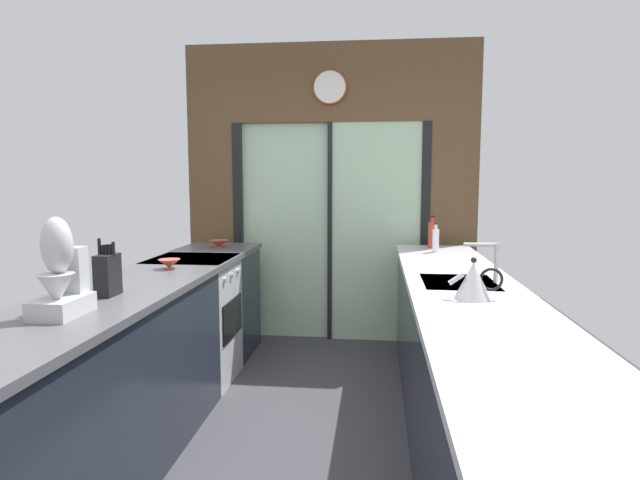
% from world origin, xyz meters
% --- Properties ---
extents(ground_plane, '(5.04, 7.60, 0.02)m').
position_xyz_m(ground_plane, '(0.00, 0.60, -0.01)').
color(ground_plane, '#38383D').
extents(back_wall_unit, '(2.64, 0.12, 2.70)m').
position_xyz_m(back_wall_unit, '(0.00, 2.40, 1.52)').
color(back_wall_unit, brown).
rests_on(back_wall_unit, ground_plane).
extents(left_counter_run, '(0.62, 3.80, 0.92)m').
position_xyz_m(left_counter_run, '(-0.91, 0.13, 0.47)').
color(left_counter_run, '#1E232D').
rests_on(left_counter_run, ground_plane).
extents(right_counter_run, '(0.62, 3.80, 0.92)m').
position_xyz_m(right_counter_run, '(0.91, 0.30, 0.46)').
color(right_counter_run, '#1E232D').
rests_on(right_counter_run, ground_plane).
extents(sink_faucet, '(0.19, 0.02, 0.22)m').
position_xyz_m(sink_faucet, '(1.05, 0.55, 1.07)').
color(sink_faucet, '#B7BABC').
rests_on(sink_faucet, right_counter_run).
extents(oven_range, '(0.60, 0.60, 0.92)m').
position_xyz_m(oven_range, '(-0.91, 1.25, 0.46)').
color(oven_range, '#B7BABC').
rests_on(oven_range, ground_plane).
extents(mixing_bowl_mid, '(0.14, 0.14, 0.06)m').
position_xyz_m(mixing_bowl_mid, '(-0.89, 0.78, 0.95)').
color(mixing_bowl_mid, '#BC4C38').
rests_on(mixing_bowl_mid, left_counter_run).
extents(mixing_bowl_far, '(0.17, 0.17, 0.06)m').
position_xyz_m(mixing_bowl_far, '(-0.89, 1.85, 0.95)').
color(mixing_bowl_far, '#BC4C38').
rests_on(mixing_bowl_far, left_counter_run).
extents(knife_block, '(0.09, 0.14, 0.28)m').
position_xyz_m(knife_block, '(-0.89, 0.01, 1.03)').
color(knife_block, black).
rests_on(knife_block, left_counter_run).
extents(stand_mixer, '(0.17, 0.27, 0.42)m').
position_xyz_m(stand_mixer, '(-0.89, -0.38, 1.08)').
color(stand_mixer, '#B7BABC').
rests_on(stand_mixer, left_counter_run).
extents(kettle, '(0.26, 0.18, 0.20)m').
position_xyz_m(kettle, '(0.89, 0.12, 1.01)').
color(kettle, '#B7BABC').
rests_on(kettle, right_counter_run).
extents(soap_bottle_near, '(0.05, 0.05, 0.23)m').
position_xyz_m(soap_bottle_near, '(0.89, 1.76, 1.02)').
color(soap_bottle_near, silver).
rests_on(soap_bottle_near, right_counter_run).
extents(soap_bottle_far, '(0.07, 0.07, 0.27)m').
position_xyz_m(soap_bottle_far, '(0.89, 2.02, 1.04)').
color(soap_bottle_far, '#B23D2D').
rests_on(soap_bottle_far, right_counter_run).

